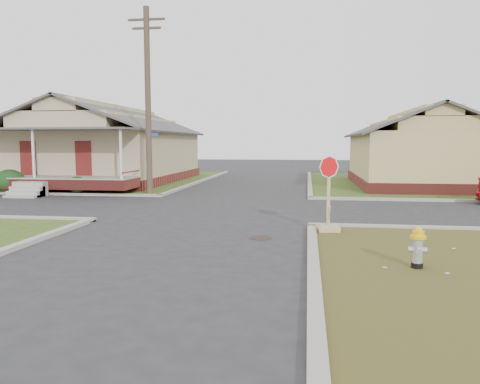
# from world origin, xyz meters

# --- Properties ---
(ground) EXTENTS (120.00, 120.00, 0.00)m
(ground) POSITION_xyz_m (0.00, 0.00, 0.00)
(ground) COLOR #27272A
(ground) RESTS_ON ground
(verge_far_left) EXTENTS (19.00, 19.00, 0.05)m
(verge_far_left) POSITION_xyz_m (-13.00, 18.00, 0.03)
(verge_far_left) COLOR #2D4518
(verge_far_left) RESTS_ON ground
(curbs) EXTENTS (80.00, 40.00, 0.12)m
(curbs) POSITION_xyz_m (0.00, 5.00, 0.00)
(curbs) COLOR #9D988E
(curbs) RESTS_ON ground
(manhole) EXTENTS (0.64, 0.64, 0.01)m
(manhole) POSITION_xyz_m (2.20, -0.50, 0.01)
(manhole) COLOR black
(manhole) RESTS_ON ground
(corner_house) EXTENTS (10.10, 15.50, 5.30)m
(corner_house) POSITION_xyz_m (-10.00, 16.68, 2.28)
(corner_house) COLOR maroon
(corner_house) RESTS_ON ground
(side_house_yellow) EXTENTS (7.60, 11.60, 4.70)m
(side_house_yellow) POSITION_xyz_m (10.00, 16.50, 2.19)
(side_house_yellow) COLOR maroon
(side_house_yellow) RESTS_ON ground
(utility_pole) EXTENTS (1.80, 0.28, 9.00)m
(utility_pole) POSITION_xyz_m (-4.20, 8.90, 4.66)
(utility_pole) COLOR #3F2F24
(utility_pole) RESTS_ON ground
(fire_hydrant) EXTENTS (0.32, 0.32, 0.86)m
(fire_hydrant) POSITION_xyz_m (5.70, -3.27, 0.52)
(fire_hydrant) COLOR black
(fire_hydrant) RESTS_ON ground
(stop_sign) EXTENTS (0.62, 0.61, 2.19)m
(stop_sign) POSITION_xyz_m (4.06, 0.56, 0.52)
(stop_sign) COLOR tan
(stop_sign) RESTS_ON ground
(hedge_left) EXTENTS (1.52, 1.25, 1.16)m
(hedge_left) POSITION_xyz_m (-11.65, 8.89, 0.63)
(hedge_left) COLOR #143714
(hedge_left) RESTS_ON verge_far_left
(hedge_right) EXTENTS (1.23, 1.00, 0.94)m
(hedge_right) POSITION_xyz_m (-7.93, 8.81, 0.52)
(hedge_right) COLOR #143714
(hedge_right) RESTS_ON verge_far_left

